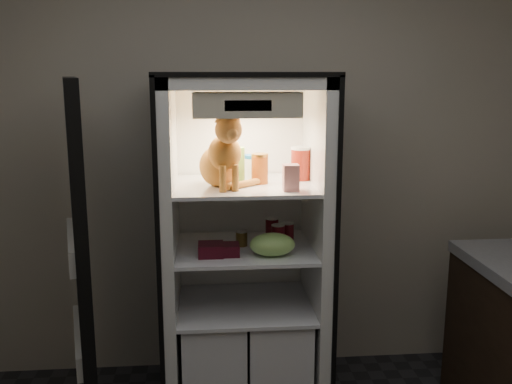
# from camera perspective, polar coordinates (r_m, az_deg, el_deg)

# --- Properties ---
(room_shell) EXTENTS (3.60, 3.60, 3.60)m
(room_shell) POSITION_cam_1_polar(r_m,az_deg,el_deg) (1.68, 1.78, 3.26)
(room_shell) COLOR white
(room_shell) RESTS_ON floor
(refrigerator) EXTENTS (0.90, 0.72, 1.88)m
(refrigerator) POSITION_cam_1_polar(r_m,az_deg,el_deg) (3.23, -1.22, -7.68)
(refrigerator) COLOR white
(refrigerator) RESTS_ON floor
(fridge_door) EXTENTS (0.26, 0.86, 1.85)m
(fridge_door) POSITION_cam_1_polar(r_m,az_deg,el_deg) (3.00, -17.07, -7.26)
(fridge_door) COLOR black
(fridge_door) RESTS_ON floor
(tabby_cat) EXTENTS (0.37, 0.40, 0.41)m
(tabby_cat) POSITION_cam_1_polar(r_m,az_deg,el_deg) (2.92, -3.40, 3.41)
(tabby_cat) COLOR #B45B17
(tabby_cat) RESTS_ON refrigerator
(parmesan_shaker) EXTENTS (0.07, 0.07, 0.19)m
(parmesan_shaker) POSITION_cam_1_polar(r_m,az_deg,el_deg) (3.04, -1.82, 2.69)
(parmesan_shaker) COLOR #23832D
(parmesan_shaker) RESTS_ON refrigerator
(mayo_tub) EXTENTS (0.10, 0.10, 0.13)m
(mayo_tub) POSITION_cam_1_polar(r_m,az_deg,el_deg) (3.18, -0.37, 2.56)
(mayo_tub) COLOR white
(mayo_tub) RESTS_ON refrigerator
(salsa_jar) EXTENTS (0.09, 0.09, 0.16)m
(salsa_jar) POSITION_cam_1_polar(r_m,az_deg,el_deg) (3.03, 0.38, 2.36)
(salsa_jar) COLOR maroon
(salsa_jar) RESTS_ON refrigerator
(pepper_jar) EXTENTS (0.11, 0.11, 0.18)m
(pepper_jar) POSITION_cam_1_polar(r_m,az_deg,el_deg) (3.14, 4.48, 2.87)
(pepper_jar) COLOR #A42615
(pepper_jar) RESTS_ON refrigerator
(cream_carton) EXTENTS (0.08, 0.08, 0.13)m
(cream_carton) POSITION_cam_1_polar(r_m,az_deg,el_deg) (2.85, 3.50, 1.44)
(cream_carton) COLOR silver
(cream_carton) RESTS_ON refrigerator
(soda_can_a) EXTENTS (0.07, 0.07, 0.14)m
(soda_can_a) POSITION_cam_1_polar(r_m,az_deg,el_deg) (3.20, 1.61, -3.80)
(soda_can_a) COLOR black
(soda_can_a) RESTS_ON refrigerator
(soda_can_b) EXTENTS (0.07, 0.07, 0.12)m
(soda_can_b) POSITION_cam_1_polar(r_m,az_deg,el_deg) (3.15, 3.21, -4.19)
(soda_can_b) COLOR black
(soda_can_b) RESTS_ON refrigerator
(soda_can_c) EXTENTS (0.07, 0.07, 0.13)m
(soda_can_c) POSITION_cam_1_polar(r_m,az_deg,el_deg) (3.07, 2.21, -4.50)
(soda_can_c) COLOR black
(soda_can_c) RESTS_ON refrigerator
(condiment_jar) EXTENTS (0.06, 0.06, 0.09)m
(condiment_jar) POSITION_cam_1_polar(r_m,az_deg,el_deg) (3.13, -1.45, -4.62)
(condiment_jar) COLOR brown
(condiment_jar) RESTS_ON refrigerator
(grape_bag) EXTENTS (0.24, 0.17, 0.12)m
(grape_bag) POSITION_cam_1_polar(r_m,az_deg,el_deg) (2.96, 1.65, -5.27)
(grape_bag) COLOR #86BA56
(grape_bag) RESTS_ON refrigerator
(berry_box_left) EXTENTS (0.13, 0.13, 0.07)m
(berry_box_left) POSITION_cam_1_polar(r_m,az_deg,el_deg) (2.97, -4.54, -5.77)
(berry_box_left) COLOR #4C0C1D
(berry_box_left) RESTS_ON refrigerator
(berry_box_right) EXTENTS (0.12, 0.12, 0.06)m
(berry_box_right) POSITION_cam_1_polar(r_m,az_deg,el_deg) (2.98, -2.81, -5.78)
(berry_box_right) COLOR #4C0C1D
(berry_box_right) RESTS_ON refrigerator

